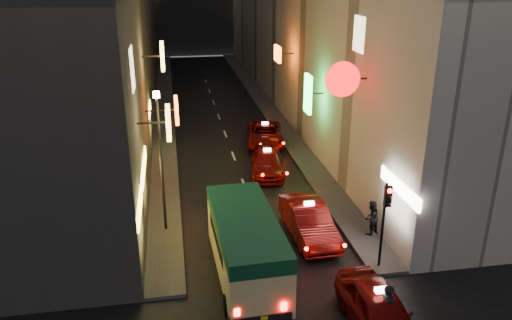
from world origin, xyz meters
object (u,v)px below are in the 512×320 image
traffic_light (386,208)px  taxi_near (380,309)px  pedestrian_crossing (388,307)px  lamp_post (161,153)px  minibus (246,241)px

traffic_light → taxi_near: bearing=-114.1°
pedestrian_crossing → lamp_post: size_ratio=0.34×
traffic_light → lamp_post: 9.42m
pedestrian_crossing → taxi_near: bearing=26.5°
pedestrian_crossing → minibus: bearing=29.0°
minibus → lamp_post: size_ratio=0.99×
taxi_near → lamp_post: 10.70m
taxi_near → lamp_post: size_ratio=0.88×
pedestrian_crossing → traffic_light: traffic_light is taller
taxi_near → lamp_post: (-6.74, 7.80, 2.86)m
minibus → taxi_near: bearing=-43.5°
minibus → taxi_near: 5.25m
minibus → lamp_post: lamp_post is taller
traffic_light → minibus: bearing=176.7°
traffic_light → lamp_post: lamp_post is taller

